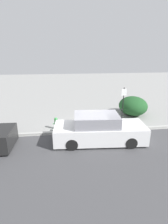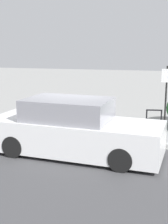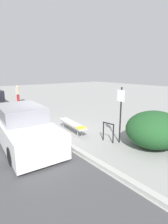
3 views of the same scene
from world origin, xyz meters
name	(u,v)px [view 1 (image 1 of 3)]	position (x,y,z in m)	size (l,w,h in m)	color
ground_plane	(90,132)	(0.00, 0.00, 0.00)	(60.00, 60.00, 0.00)	gray
road_strip	(114,198)	(0.00, -5.15, 0.00)	(60.00, 10.00, 0.01)	#424244
curb	(90,131)	(0.00, 0.00, 0.07)	(60.00, 0.20, 0.13)	#A8A8A3
bench	(93,119)	(0.38, 1.06, 0.42)	(2.19, 0.66, 0.48)	#99999E
bike_rack	(119,114)	(2.29, 1.60, 0.50)	(0.55, 0.14, 0.83)	black
sign_post	(123,100)	(2.65, 1.89, 1.38)	(0.36, 0.08, 2.30)	black
fire_hydrant	(56,123)	(-2.05, 0.69, 0.41)	(0.36, 0.22, 0.77)	#338C3F
shrub_hedge	(133,106)	(3.73, 2.66, 0.71)	(2.12, 2.32, 1.42)	#1E4C23
parked_car_near	(99,130)	(0.27, -1.26, 0.69)	(4.88, 2.05, 1.56)	black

